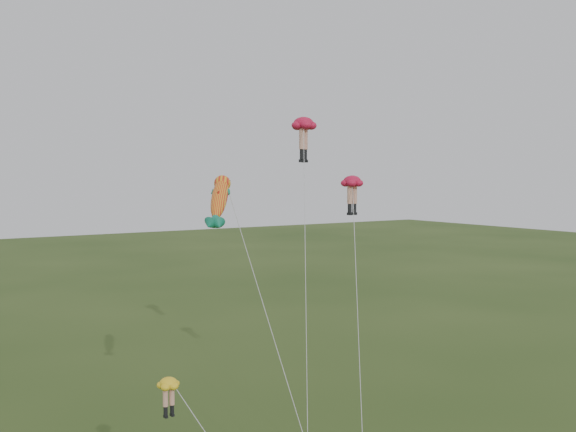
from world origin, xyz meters
TOP-DOWN VIEW (x-y plane):
  - legs_kite_red_high at (6.22, 9.80)m, footprint 8.30×12.00m
  - legs_kite_red_mid at (5.79, 4.36)m, footprint 5.70×7.99m
  - legs_kite_yellow at (-6.84, -0.16)m, footprint 4.15×5.02m
  - fish_kite at (-2.08, 5.06)m, footprint 3.44×8.18m

SIDE VIEW (x-z plane):
  - legs_kite_yellow at x=-6.84m, z-range 3.00..10.36m
  - fish_kite at x=-2.08m, z-range 6.41..22.14m
  - legs_kite_red_mid at x=5.79m, z-range 6.91..22.35m
  - legs_kite_red_high at x=6.22m, z-range 8.73..27.87m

